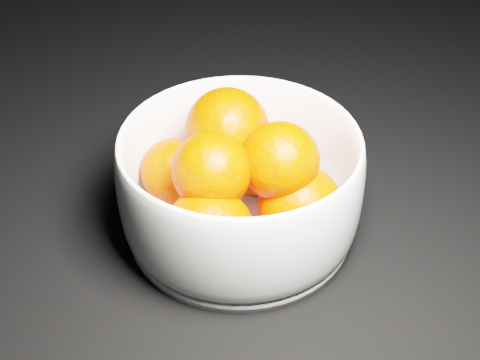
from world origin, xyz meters
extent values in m
cylinder|color=white|center=(0.25, -0.20, 0.01)|extent=(0.20, 0.20, 0.01)
sphere|color=#FF3700|center=(0.28, -0.16, 0.05)|extent=(0.07, 0.07, 0.07)
sphere|color=#FF3700|center=(0.20, -0.16, 0.05)|extent=(0.06, 0.06, 0.06)
sphere|color=#FF3700|center=(0.21, -0.25, 0.05)|extent=(0.08, 0.08, 0.08)
sphere|color=#FF3700|center=(0.30, -0.23, 0.05)|extent=(0.07, 0.07, 0.07)
sphere|color=#FF3700|center=(0.25, -0.16, 0.09)|extent=(0.08, 0.08, 0.08)
sphere|color=#FF3700|center=(0.22, -0.22, 0.09)|extent=(0.07, 0.07, 0.07)
sphere|color=#FF3700|center=(0.28, -0.22, 0.09)|extent=(0.07, 0.07, 0.07)
camera|label=1|loc=(0.15, -0.65, 0.42)|focal=50.00mm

